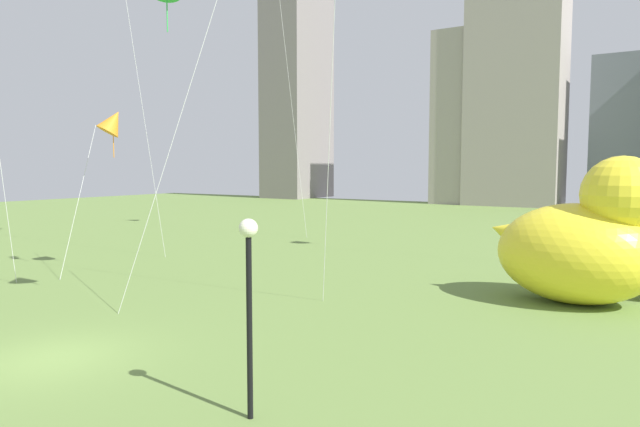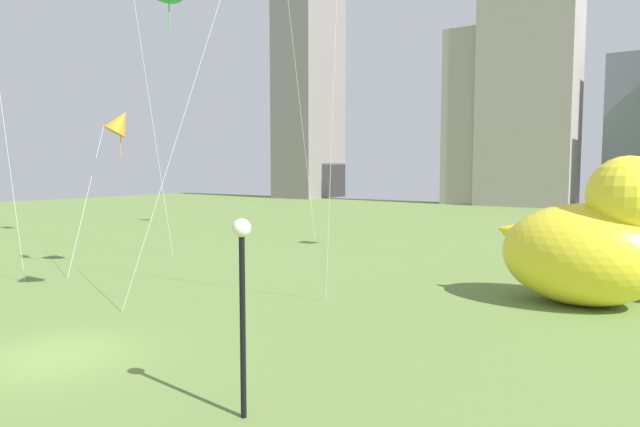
{
  "view_description": "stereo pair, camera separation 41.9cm",
  "coord_description": "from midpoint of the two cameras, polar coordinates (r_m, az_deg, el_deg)",
  "views": [
    {
      "loc": [
        13.89,
        -8.55,
        5.15
      ],
      "look_at": [
        4.99,
        5.63,
        3.75
      ],
      "focal_mm": 31.27,
      "sensor_mm": 36.0,
      "label": 1
    },
    {
      "loc": [
        14.24,
        -8.32,
        5.15
      ],
      "look_at": [
        4.99,
        5.63,
        3.75
      ],
      "focal_mm": 31.27,
      "sensor_mm": 36.0,
      "label": 2
    }
  ],
  "objects": [
    {
      "name": "giant_inflatable_duck",
      "position": [
        22.99,
        24.99,
        -2.62
      ],
      "size": [
        6.71,
        4.31,
        5.56
      ],
      "color": "yellow",
      "rests_on": "ground"
    },
    {
      "name": "lamppost",
      "position": [
        11.38,
        -8.34,
        -6.47
      ],
      "size": [
        0.39,
        0.39,
        4.12
      ],
      "color": "black",
      "rests_on": "ground"
    },
    {
      "name": "city_skyline",
      "position": [
        82.82,
        15.1,
        10.92
      ],
      "size": [
        69.09,
        14.06,
        36.49
      ],
      "color": "gray",
      "rests_on": "ground"
    },
    {
      "name": "ground_plane",
      "position": [
        17.19,
        -26.33,
        -13.16
      ],
      "size": [
        140.0,
        140.0,
        0.0
      ],
      "primitive_type": "plane",
      "color": "olive"
    },
    {
      "name": "kite_orange",
      "position": [
        28.63,
        -20.85,
        8.76
      ],
      "size": [
        3.34,
        3.4,
        8.05
      ],
      "color": "silver",
      "rests_on": "ground"
    }
  ]
}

